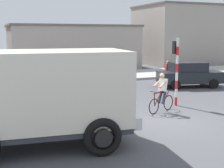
{
  "coord_description": "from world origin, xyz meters",
  "views": [
    {
      "loc": [
        -6.27,
        -10.06,
        3.4
      ],
      "look_at": [
        -1.15,
        2.5,
        1.2
      ],
      "focal_mm": 50.03,
      "sensor_mm": 36.0,
      "label": 1
    }
  ],
  "objects_px": {
    "car_white_mid": "(189,74)",
    "cyclist": "(162,93)",
    "traffic_light_pole": "(176,62)",
    "pedestrian_near_kerb": "(168,72)",
    "truck_foreground": "(41,92)"
  },
  "relations": [
    {
      "from": "car_white_mid",
      "to": "cyclist",
      "type": "bearing_deg",
      "value": -135.28
    },
    {
      "from": "traffic_light_pole",
      "to": "car_white_mid",
      "type": "xyz_separation_m",
      "value": [
        3.74,
        4.07,
        -1.25
      ]
    },
    {
      "from": "traffic_light_pole",
      "to": "car_white_mid",
      "type": "distance_m",
      "value": 5.67
    },
    {
      "from": "cyclist",
      "to": "traffic_light_pole",
      "type": "xyz_separation_m",
      "value": [
        1.31,
        0.93,
        1.2
      ]
    },
    {
      "from": "traffic_light_pole",
      "to": "pedestrian_near_kerb",
      "type": "relative_size",
      "value": 1.98
    },
    {
      "from": "truck_foreground",
      "to": "traffic_light_pole",
      "type": "xyz_separation_m",
      "value": [
        6.86,
        3.18,
        0.4
      ]
    },
    {
      "from": "cyclist",
      "to": "car_white_mid",
      "type": "xyz_separation_m",
      "value": [
        5.05,
        5.0,
        -0.05
      ]
    },
    {
      "from": "cyclist",
      "to": "traffic_light_pole",
      "type": "distance_m",
      "value": 2.01
    },
    {
      "from": "cyclist",
      "to": "traffic_light_pole",
      "type": "bearing_deg",
      "value": 35.31
    },
    {
      "from": "pedestrian_near_kerb",
      "to": "cyclist",
      "type": "bearing_deg",
      "value": -124.05
    },
    {
      "from": "cyclist",
      "to": "car_white_mid",
      "type": "height_order",
      "value": "cyclist"
    },
    {
      "from": "cyclist",
      "to": "traffic_light_pole",
      "type": "relative_size",
      "value": 0.54
    },
    {
      "from": "traffic_light_pole",
      "to": "car_white_mid",
      "type": "bearing_deg",
      "value": 47.44
    },
    {
      "from": "traffic_light_pole",
      "to": "car_white_mid",
      "type": "relative_size",
      "value": 0.75
    },
    {
      "from": "traffic_light_pole",
      "to": "car_white_mid",
      "type": "height_order",
      "value": "traffic_light_pole"
    }
  ]
}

